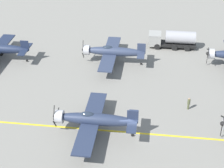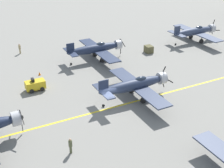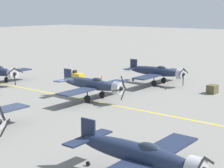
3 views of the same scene
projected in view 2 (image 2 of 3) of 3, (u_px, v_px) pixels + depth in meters
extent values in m
plane|color=gray|center=(108.00, 109.00, 38.14)|extent=(400.00, 400.00, 0.00)
cube|color=yellow|center=(108.00, 109.00, 38.14)|extent=(0.30, 160.00, 0.01)
ellipsoid|color=#323C56|center=(194.00, 32.00, 59.43)|extent=(1.50, 9.50, 1.42)
cylinder|color=#B7B7BC|center=(212.00, 28.00, 61.26)|extent=(1.57, 0.90, 1.58)
ellipsoid|color=#232D3D|center=(199.00, 28.00, 59.64)|extent=(0.80, 1.70, 0.76)
cube|color=#323C56|center=(197.00, 33.00, 59.89)|extent=(12.00, 2.10, 0.16)
cube|color=#323C56|center=(177.00, 34.00, 57.68)|extent=(4.40, 1.10, 0.12)
cube|color=#323C56|center=(177.00, 30.00, 57.39)|extent=(0.14, 1.30, 1.60)
sphere|color=black|center=(213.00, 28.00, 61.46)|extent=(0.56, 0.56, 0.56)
cube|color=black|center=(216.00, 30.00, 60.90)|extent=(1.72, 0.06, 0.60)
cube|color=black|center=(213.00, 24.00, 61.25)|extent=(0.57, 0.06, 1.73)
cube|color=black|center=(211.00, 30.00, 62.23)|extent=(1.35, 0.06, 1.33)
cylinder|color=black|center=(191.00, 34.00, 61.37)|extent=(0.14, 0.14, 1.26)
cylinder|color=black|center=(191.00, 37.00, 61.65)|extent=(0.22, 0.90, 0.90)
cylinder|color=black|center=(202.00, 38.00, 58.99)|extent=(0.14, 0.14, 1.26)
cylinder|color=black|center=(201.00, 41.00, 59.27)|extent=(0.22, 0.90, 0.90)
cylinder|color=black|center=(176.00, 44.00, 58.57)|extent=(0.12, 0.36, 0.36)
ellipsoid|color=#27324B|center=(133.00, 85.00, 39.33)|extent=(1.50, 9.50, 1.42)
cylinder|color=#B7B7BC|center=(162.00, 78.00, 41.15)|extent=(1.58, 0.90, 1.58)
ellipsoid|color=#232D3D|center=(141.00, 79.00, 39.54)|extent=(0.80, 1.70, 0.76)
cube|color=#27324B|center=(138.00, 86.00, 39.79)|extent=(12.00, 2.10, 0.16)
cube|color=#27324B|center=(104.00, 91.00, 37.58)|extent=(4.40, 1.10, 0.12)
cube|color=#27324B|center=(104.00, 86.00, 37.29)|extent=(0.14, 1.30, 1.60)
sphere|color=black|center=(165.00, 77.00, 41.36)|extent=(0.56, 0.56, 0.56)
cube|color=black|center=(163.00, 71.00, 41.31)|extent=(0.90, 0.06, 1.63)
cube|color=black|center=(162.00, 81.00, 42.07)|extent=(1.09, 0.06, 1.53)
cube|color=black|center=(169.00, 80.00, 40.69)|extent=(1.76, 0.06, 0.25)
cylinder|color=black|center=(132.00, 86.00, 41.27)|extent=(0.14, 0.14, 1.26)
cylinder|color=black|center=(131.00, 90.00, 41.55)|extent=(0.22, 0.90, 0.90)
cylinder|color=black|center=(144.00, 96.00, 38.89)|extent=(0.14, 0.14, 1.26)
cylinder|color=black|center=(144.00, 100.00, 39.17)|extent=(0.22, 0.90, 0.90)
cylinder|color=black|center=(103.00, 106.00, 38.47)|extent=(0.12, 0.36, 0.36)
ellipsoid|color=#202A44|center=(94.00, 49.00, 51.03)|extent=(1.50, 9.50, 1.42)
cylinder|color=#B7B7BC|center=(118.00, 45.00, 52.86)|extent=(1.57, 0.90, 1.58)
ellipsoid|color=#232D3D|center=(100.00, 44.00, 51.25)|extent=(0.80, 1.70, 0.76)
cube|color=#202A44|center=(98.00, 50.00, 51.50)|extent=(12.00, 2.10, 0.16)
cube|color=#202A44|center=(71.00, 52.00, 49.29)|extent=(4.40, 1.10, 0.12)
cube|color=#202A44|center=(70.00, 48.00, 48.99)|extent=(0.14, 1.30, 1.60)
sphere|color=black|center=(121.00, 44.00, 53.06)|extent=(0.56, 0.56, 0.56)
cube|color=black|center=(121.00, 49.00, 53.47)|extent=(0.17, 0.06, 1.75)
cube|color=black|center=(123.00, 43.00, 52.27)|extent=(1.60, 0.06, 0.97)
cube|color=black|center=(119.00, 40.00, 53.45)|extent=(1.57, 0.06, 1.02)
cylinder|color=black|center=(95.00, 51.00, 52.97)|extent=(0.14, 0.14, 1.26)
cylinder|color=black|center=(95.00, 54.00, 53.25)|extent=(0.22, 0.90, 0.90)
cylinder|color=black|center=(102.00, 57.00, 50.59)|extent=(0.14, 0.14, 1.26)
cylinder|color=black|center=(103.00, 60.00, 50.88)|extent=(0.22, 0.90, 0.90)
cylinder|color=black|center=(71.00, 64.00, 50.17)|extent=(0.12, 0.36, 0.36)
cylinder|color=#B7B7BC|center=(16.00, 119.00, 32.45)|extent=(1.58, 0.90, 1.58)
sphere|color=black|center=(21.00, 117.00, 32.65)|extent=(0.56, 0.56, 0.56)
cube|color=black|center=(19.00, 111.00, 33.07)|extent=(1.60, 0.06, 0.96)
cube|color=black|center=(22.00, 125.00, 33.03)|extent=(0.18, 0.06, 1.75)
cube|color=black|center=(22.00, 117.00, 31.86)|extent=(1.57, 0.06, 1.03)
cube|color=gold|center=(35.00, 85.00, 42.17)|extent=(1.40, 2.60, 1.10)
cube|color=black|center=(33.00, 80.00, 41.71)|extent=(0.70, 0.36, 0.44)
cylinder|color=black|center=(39.00, 85.00, 43.23)|extent=(0.20, 0.60, 0.60)
cylinder|color=black|center=(42.00, 89.00, 42.15)|extent=(0.20, 0.60, 0.60)
cylinder|color=black|center=(29.00, 87.00, 42.65)|extent=(0.20, 0.60, 0.60)
cylinder|color=black|center=(32.00, 91.00, 41.56)|extent=(0.20, 0.60, 0.60)
cylinder|color=tan|center=(20.00, 51.00, 54.56)|extent=(0.26, 0.26, 0.85)
cylinder|color=tan|center=(20.00, 47.00, 54.21)|extent=(0.39, 0.39, 0.71)
sphere|color=tan|center=(19.00, 45.00, 54.00)|extent=(0.23, 0.23, 0.23)
cylinder|color=#515638|center=(71.00, 149.00, 30.54)|extent=(0.25, 0.25, 0.81)
cylinder|color=#515638|center=(70.00, 143.00, 30.20)|extent=(0.37, 0.37, 0.68)
sphere|color=tan|center=(70.00, 140.00, 30.00)|extent=(0.22, 0.22, 0.22)
cube|color=brown|center=(149.00, 49.00, 54.97)|extent=(1.54, 1.31, 1.22)
cone|color=orange|center=(39.00, 73.00, 46.67)|extent=(0.36, 0.36, 0.55)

